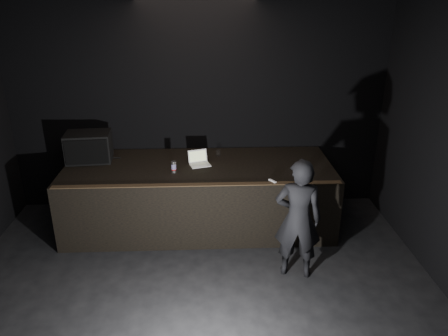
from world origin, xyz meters
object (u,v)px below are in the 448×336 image
laptop (199,161)px  beer_can (174,167)px  person (298,219)px  stage_riser (199,195)px  stage_monitor (89,147)px

laptop → beer_can: size_ratio=2.07×
laptop → person: 1.88m
laptop → person: (1.24, -1.39, -0.25)m
stage_riser → laptop: laptop is taller
stage_monitor → beer_can: bearing=-26.8°
stage_riser → stage_monitor: stage_monitor is taller
stage_riser → stage_monitor: bearing=170.9°
stage_monitor → person: (2.92, -1.61, -0.42)m
laptop → person: bearing=-65.2°
beer_can → stage_monitor: bearing=158.2°
stage_riser → laptop: bearing=80.7°
stage_monitor → laptop: size_ratio=1.98×
person → stage_monitor: bearing=-17.6°
stage_riser → person: size_ratio=2.50×
person → stage_riser: bearing=-35.8°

